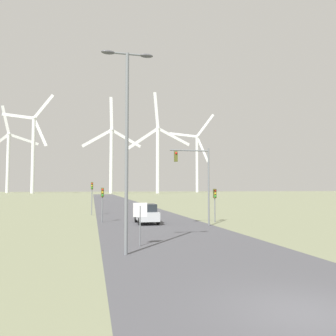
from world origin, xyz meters
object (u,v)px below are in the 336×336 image
Objects in this scene: streetlamp at (127,127)px; traffic_light_post_near_right at (215,198)px; wind_turbine_center at (111,153)px; wind_turbine_left at (33,147)px; car_approaching at (147,214)px; wind_turbine_far_right at (197,157)px; stop_sign_near at (140,216)px; traffic_light_post_near_left at (102,197)px; traffic_light_mast_overhead at (196,172)px; traffic_light_post_mid_left at (92,191)px; wind_turbine_right at (158,152)px; wind_turbine_far_left at (8,156)px.

traffic_light_post_near_right is at bearing 53.60° from streetlamp.
wind_turbine_left is at bearing 166.46° from wind_turbine_center.
car_approaching is at bearing -77.49° from wind_turbine_left.
wind_turbine_far_right is (68.10, 213.43, 25.21)m from traffic_light_post_near_right.
traffic_light_post_near_left reaches higher than stop_sign_near.
traffic_light_mast_overhead is at bearing 54.22° from stop_sign_near.
traffic_light_post_mid_left is 0.07× the size of wind_turbine_far_right.
traffic_light_post_near_left is (-0.70, 15.76, -3.92)m from streetlamp.
wind_turbine_far_right reaches higher than stop_sign_near.
traffic_light_post_near_left reaches higher than traffic_light_post_near_right.
wind_turbine_left reaches higher than stop_sign_near.
car_approaching is at bearing -101.58° from wind_turbine_right.
stop_sign_near is at bearing -101.55° from wind_turbine_right.
streetlamp is 16.26m from traffic_light_post_near_left.
wind_turbine_far_left is at bearing 148.96° from wind_turbine_center.
traffic_light_post_near_left is 0.49× the size of traffic_light_mast_overhead.
traffic_light_post_near_left is at bearing -83.57° from traffic_light_post_mid_left.
wind_turbine_right is at bearing 79.89° from traffic_light_mast_overhead.
traffic_light_mast_overhead is 6.23m from car_approaching.
traffic_light_post_mid_left is at bearing -78.32° from wind_turbine_left.
wind_turbine_far_left is at bearing 105.67° from traffic_light_post_mid_left.
traffic_light_post_mid_left is (-1.70, 24.59, -3.42)m from streetlamp.
stop_sign_near is 182.61m from wind_turbine_right.
streetlamp is at bearing -101.73° from wind_turbine_right.
traffic_light_mast_overhead is 176.32m from wind_turbine_center.
wind_turbine_right reaches higher than streetlamp.
traffic_light_post_mid_left is at bearing 136.14° from traffic_light_post_near_right.
streetlamp is at bearing -108.98° from wind_turbine_far_right.
traffic_light_mast_overhead is 228.54m from wind_turbine_far_right.
wind_turbine_center reaches higher than car_approaching.
wind_turbine_right is at bearing 78.45° from stop_sign_near.
traffic_light_mast_overhead is at bearing -38.03° from car_approaching.
wind_turbine_center is (46.88, -11.29, -3.64)m from wind_turbine_left.
traffic_light_post_near_right reaches higher than car_approaching.
traffic_light_post_mid_left is (-2.72, 22.38, 1.23)m from stop_sign_near.
wind_turbine_far_left is 106.71m from wind_turbine_right.
traffic_light_post_near_left is 220.01m from wind_turbine_far_left.
traffic_light_post_mid_left is 0.07× the size of wind_turbine_far_left.
wind_turbine_right is at bearing -12.90° from wind_turbine_center.
traffic_light_mast_overhead is (8.89, -13.81, 1.77)m from traffic_light_post_mid_left.
stop_sign_near is at bearing -75.18° from wind_turbine_far_left.
traffic_light_post_near_right reaches higher than stop_sign_near.
streetlamp reaches higher than car_approaching.
stop_sign_near is at bearing -83.08° from traffic_light_post_mid_left.
traffic_light_mast_overhead is at bearing -90.75° from wind_turbine_center.
traffic_light_mast_overhead is (7.20, 10.78, -1.65)m from streetlamp.
wind_turbine_far_right is (78.71, 211.10, 25.13)m from traffic_light_post_near_left.
traffic_light_post_near_right is 225.23m from wind_turbine_far_left.
traffic_light_mast_overhead is 0.11× the size of wind_turbine_center.
traffic_light_post_near_right is 0.80× the size of traffic_light_post_mid_left.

